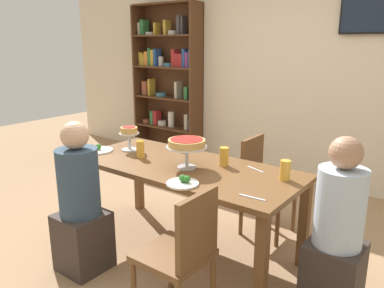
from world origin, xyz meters
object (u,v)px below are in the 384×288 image
Objects in this scene: diner_head_east at (337,238)px; beer_glass_amber_tall at (140,149)px; beer_glass_amber_short at (224,157)px; cutlery_fork_near at (255,169)px; bookshelf at (168,80)px; beer_glass_amber_spare at (285,170)px; chair_far_right at (262,181)px; salad_plate_far_diner at (183,182)px; dining_table at (184,175)px; chair_near_right at (182,251)px; diner_near_left at (81,209)px; cutlery_knife_near at (252,197)px; deep_dish_pizza_stand at (187,145)px; salad_plate_near_diner at (98,150)px; water_glass_clear_near at (178,144)px; personal_pizza_stand at (129,134)px.

diner_head_east is 7.87× the size of beer_glass_amber_tall.
beer_glass_amber_short is 0.26m from cutlery_fork_near.
bookshelf is 3.27m from beer_glass_amber_spare.
beer_glass_amber_short is (0.68, 0.24, 0.00)m from beer_glass_amber_tall.
salad_plate_far_diner is at bearing -5.48° from chair_far_right.
dining_table is at bearing -27.95° from chair_far_right.
chair_near_right is (-0.69, -0.69, -0.01)m from diner_head_east.
chair_near_right is (0.16, -1.35, 0.00)m from chair_far_right.
diner_head_east reaches higher than beer_glass_amber_short.
diner_head_east reaches higher than dining_table.
diner_near_left is 1.28m from cutlery_knife_near.
deep_dish_pizza_stand is 0.32m from beer_glass_amber_short.
chair_near_right is at bearing 111.35° from cutlery_fork_near.
salad_plate_near_diner is 1.66m from beer_glass_amber_spare.
salad_plate_far_diner reaches higher than cutlery_fork_near.
dining_table is 12.50× the size of beer_glass_amber_short.
beer_glass_amber_short is (-0.95, 0.16, 0.32)m from diner_head_east.
chair_far_right reaches higher than salad_plate_far_diner.
deep_dish_pizza_stand is at bearing -46.54° from bookshelf.
deep_dish_pizza_stand reaches higher than cutlery_knife_near.
deep_dish_pizza_stand is at bearing -38.23° from diner_near_left.
cutlery_knife_near is at bearing -17.50° from deep_dish_pizza_stand.
dining_table is 0.47m from water_glass_clear_near.
salad_plate_near_diner is 1.15× the size of salad_plate_far_diner.
dining_table is at bearing 37.33° from chair_near_right.
bookshelf reaches higher than diner_near_left.
salad_plate_near_diner is (-2.06, -0.17, 0.26)m from diner_head_east.
cutlery_fork_near is at bearing 32.39° from deep_dish_pizza_stand.
beer_glass_amber_short reaches higher than beer_glass_amber_spare.
beer_glass_amber_tall is at bearing -46.16° from chair_far_right.
water_glass_clear_near reaches higher than dining_table.
personal_pizza_stand is 1.20× the size of cutlery_fork_near.
beer_glass_amber_short is (0.92, 0.13, -0.08)m from personal_pizza_stand.
chair_near_right is at bearing -106.99° from beer_glass_amber_spare.
bookshelf is 14.78× the size of beer_glass_amber_short.
chair_near_right is at bearing -54.09° from deep_dish_pizza_stand.
diner_near_left is 7.87× the size of beer_glass_amber_tall.
cutlery_fork_near is (0.51, 0.23, 0.09)m from dining_table.
salad_plate_near_diner is at bearing -169.14° from beer_glass_amber_tall.
bookshelf is at bearing -15.99° from cutlery_fork_near.
deep_dish_pizza_stand reaches higher than chair_far_right.
diner_head_east is 1.90m from personal_pizza_stand.
diner_head_east reaches higher than beer_glass_amber_spare.
diner_near_left is at bearing -30.43° from chair_far_right.
water_glass_clear_near is (0.10, 0.38, -0.02)m from beer_glass_amber_tall.
salad_plate_far_diner is (1.11, -0.19, 0.00)m from salad_plate_near_diner.
cutlery_knife_near is at bearing 136.23° from cutlery_fork_near.
beer_glass_amber_short is 0.83× the size of cutlery_fork_near.
water_glass_clear_near is at bearing 15.13° from cutlery_fork_near.
diner_head_east is 1.32× the size of chair_near_right.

